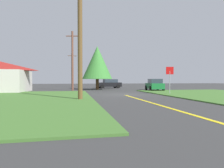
# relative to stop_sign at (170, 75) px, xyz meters

# --- Properties ---
(ground_plane) EXTENTS (120.00, 120.00, 0.00)m
(ground_plane) POSITION_rel_stop_sign_xyz_m (-4.83, 0.61, -2.00)
(ground_plane) COLOR #333333
(grass_verge_left) EXTENTS (12.00, 20.00, 0.08)m
(grass_verge_left) POSITION_rel_stop_sign_xyz_m (-14.30, -3.39, -1.96)
(grass_verge_left) COLOR #3E6A2A
(grass_verge_left) RESTS_ON ground
(lane_stripe_center) EXTENTS (0.20, 14.00, 0.01)m
(lane_stripe_center) POSITION_rel_stop_sign_xyz_m (-4.83, -7.39, -1.99)
(lane_stripe_center) COLOR yellow
(lane_stripe_center) RESTS_ON ground
(stop_sign) EXTENTS (0.77, 0.18, 2.83)m
(stop_sign) POSITION_rel_stop_sign_xyz_m (0.00, 0.00, 0.00)
(stop_sign) COLOR #9EA0A8
(stop_sign) RESTS_ON ground
(car_approaching_junction) EXTENTS (4.55, 2.42, 1.62)m
(car_approaching_junction) POSITION_rel_stop_sign_xyz_m (-3.39, 15.96, -1.19)
(car_approaching_junction) COLOR black
(car_approaching_junction) RESTS_ON ground
(car_on_crossroad) EXTENTS (2.47, 4.37, 1.62)m
(car_on_crossroad) POSITION_rel_stop_sign_xyz_m (1.34, 6.82, -1.20)
(car_on_crossroad) COLOR #196B33
(car_on_crossroad) RESTS_ON ground
(utility_pole_near) EXTENTS (1.79, 0.46, 9.06)m
(utility_pole_near) POSITION_rel_stop_sign_xyz_m (-9.25, -4.02, 2.62)
(utility_pole_near) COLOR brown
(utility_pole_near) RESTS_ON ground
(utility_pole_mid) EXTENTS (1.79, 0.47, 8.24)m
(utility_pole_mid) POSITION_rel_stop_sign_xyz_m (-9.86, 9.12, 2.26)
(utility_pole_mid) COLOR brown
(utility_pole_mid) RESTS_ON ground
(utility_pole_far) EXTENTS (1.80, 0.34, 7.02)m
(utility_pole_far) POSITION_rel_stop_sign_xyz_m (-10.00, 22.27, 1.60)
(utility_pole_far) COLOR brown
(utility_pole_far) RESTS_ON ground
(oak_tree_left) EXTENTS (4.55, 4.55, 6.64)m
(oak_tree_left) POSITION_rel_stop_sign_xyz_m (-6.17, 10.96, 2.13)
(oak_tree_left) COLOR brown
(oak_tree_left) RESTS_ON ground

